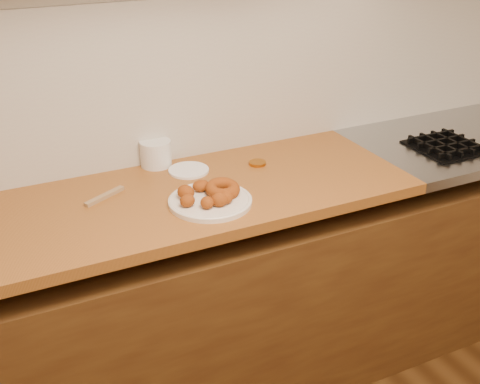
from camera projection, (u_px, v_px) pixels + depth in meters
name	position (u px, v px, depth m)	size (l,w,h in m)	color
wall_back	(225.00, 35.00, 2.24)	(4.00, 0.02, 2.70)	#B2A38B
base_cabinet	(260.00, 292.00, 2.42)	(3.60, 0.60, 0.77)	#553615
butcher_block	(84.00, 219.00, 1.94)	(2.30, 0.62, 0.04)	#975723
backsplash	(227.00, 76.00, 2.30)	(3.60, 0.02, 0.60)	#BBB5A7
donut_plate	(210.00, 201.00, 1.99)	(0.28, 0.28, 0.02)	silver
ring_donut	(223.00, 189.00, 2.01)	(0.12, 0.12, 0.04)	brown
fried_dough_chunks	(203.00, 195.00, 1.97)	(0.18, 0.19, 0.05)	brown
plastic_tub	(156.00, 153.00, 2.26)	(0.12, 0.12, 0.10)	silver
tub_lid	(189.00, 170.00, 2.23)	(0.15, 0.15, 0.01)	white
brass_jar_lid	(257.00, 163.00, 2.28)	(0.07, 0.07, 0.01)	#AA6618
wooden_utensil	(105.00, 196.00, 2.03)	(0.17, 0.02, 0.01)	#95754E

